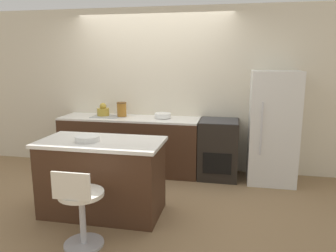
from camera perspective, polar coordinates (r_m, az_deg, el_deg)
name	(u,v)px	position (r m, az deg, el deg)	size (l,w,h in m)	color
ground_plane	(145,179)	(5.08, -4.04, -9.16)	(14.00, 14.00, 0.00)	#8E704C
wall_back	(155,90)	(5.41, -2.35, 6.33)	(8.00, 0.06, 2.60)	beige
back_counter	(130,144)	(5.33, -6.64, -3.19)	(2.23, 0.61, 0.89)	#422819
kitchen_island	(102,177)	(3.95, -11.36, -8.68)	(1.42, 0.73, 0.88)	#422819
oven_range	(218,149)	(5.08, 8.77, -3.97)	(0.59, 0.63, 0.89)	black
refrigerator	(273,127)	(5.01, 17.78, -0.23)	(0.67, 0.67, 1.64)	silver
stool_chair	(81,208)	(3.32, -14.97, -13.70)	(0.43, 0.43, 0.82)	#B7B7BC
kettle	(103,111)	(5.43, -11.22, 2.63)	(0.20, 0.20, 0.21)	#B29333
mixing_bowl	(163,115)	(5.14, -0.92, 1.85)	(0.26, 0.26, 0.07)	white
canister_jar	(122,109)	(5.31, -8.06, 2.91)	(0.16, 0.16, 0.22)	#9E6623
fruit_bowl	(87,139)	(3.82, -13.89, -2.13)	(0.28, 0.28, 0.06)	white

